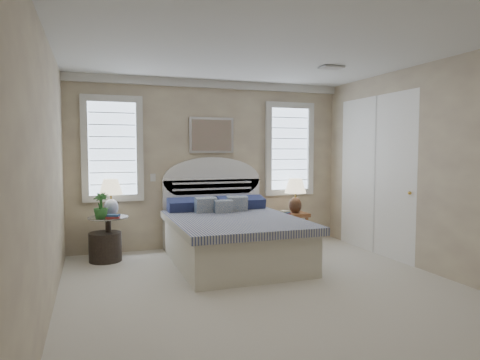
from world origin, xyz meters
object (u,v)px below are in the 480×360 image
Objects in this scene: bed at (231,234)px; lamp_right at (295,192)px; side_table_left at (108,234)px; floor_pot at (105,247)px; lamp_left at (111,193)px; nightstand_right at (292,221)px.

lamp_right is at bearing 26.55° from bed.
lamp_right is (3.00, 0.08, 0.50)m from side_table_left.
side_table_left is at bearing 33.41° from floor_pot.
side_table_left is at bearing -117.45° from lamp_left.
lamp_left is (0.10, 0.13, 0.75)m from floor_pot.
nightstand_right is 0.98× the size of lamp_left.
side_table_left is (-1.65, 0.59, 0.00)m from bed.
lamp_right reaches higher than nightstand_right.
bed is at bearing -23.23° from lamp_left.
lamp_left reaches higher than floor_pot.
lamp_left is at bearing -179.90° from nightstand_right.
side_table_left is 1.39× the size of floor_pot.
lamp_left reaches higher than nightstand_right.
lamp_left is 2.95m from lamp_right.
lamp_left is (-2.90, -0.01, 0.57)m from nightstand_right.
lamp_left reaches higher than side_table_left.
bed reaches higher than lamp_right.
nightstand_right is at bearing 0.10° from lamp_left.
lamp_right is at bearing -0.21° from lamp_left.
bed is 4.29× the size of nightstand_right.
bed reaches higher than floor_pot.
lamp_left is at bearing 179.79° from lamp_right.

